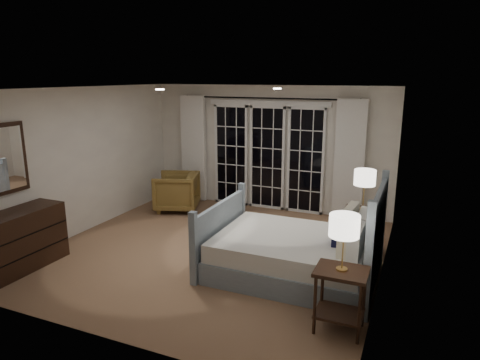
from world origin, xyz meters
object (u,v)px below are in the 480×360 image
at_px(bed, 296,252).
at_px(dresser, 22,239).
at_px(nightstand_right, 362,224).
at_px(lamp_left, 344,226).
at_px(nightstand_left, 340,290).
at_px(armchair, 177,192).
at_px(lamp_right, 365,178).

relative_size(bed, dresser, 1.86).
bearing_deg(nightstand_right, lamp_left, -87.91).
distance_m(nightstand_left, dresser, 4.44).
relative_size(nightstand_right, armchair, 0.84).
relative_size(bed, nightstand_right, 3.16).
xyz_separation_m(armchair, dresser, (-0.59, -3.20, 0.04)).
distance_m(bed, lamp_left, 1.61).
height_order(armchair, dresser, dresser).
height_order(nightstand_right, lamp_right, lamp_right).
bearing_deg(nightstand_left, armchair, 142.03).
distance_m(bed, nightstand_left, 1.36).
bearing_deg(lamp_right, bed, -122.44).
bearing_deg(nightstand_right, armchair, 168.27).
bearing_deg(dresser, lamp_left, 2.58).
xyz_separation_m(bed, dresser, (-3.65, -1.30, 0.10)).
xyz_separation_m(bed, lamp_right, (0.71, 1.11, 0.87)).
bearing_deg(armchair, dresser, -29.73).
relative_size(nightstand_left, armchair, 0.84).
distance_m(nightstand_left, armchair, 4.87).
xyz_separation_m(lamp_right, armchair, (-3.76, 0.78, -0.81)).
relative_size(nightstand_right, lamp_right, 1.15).
height_order(nightstand_left, armchair, armchair).
bearing_deg(lamp_left, lamp_right, 92.09).
bearing_deg(dresser, nightstand_right, 29.04).
bearing_deg(dresser, lamp_right, 29.04).
bearing_deg(nightstand_right, dresser, -150.96).
bearing_deg(lamp_left, nightstand_left, 161.57).
bearing_deg(nightstand_left, nightstand_right, 92.09).
distance_m(bed, lamp_right, 1.58).
bearing_deg(bed, nightstand_right, 57.56).
bearing_deg(lamp_left, armchair, 142.03).
relative_size(nightstand_right, dresser, 0.59).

